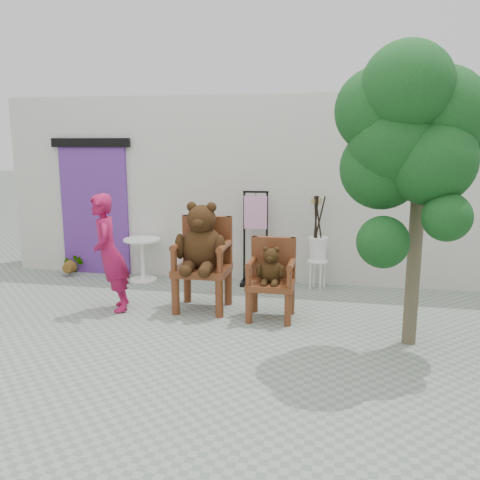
{
  "coord_description": "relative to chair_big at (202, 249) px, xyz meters",
  "views": [
    {
      "loc": [
        1.11,
        -5.44,
        2.28
      ],
      "look_at": [
        -0.19,
        1.23,
        0.95
      ],
      "focal_mm": 38.0,
      "sensor_mm": 36.0,
      "label": 1
    }
  ],
  "objects": [
    {
      "name": "ground_plane",
      "position": [
        0.68,
        -1.05,
        -0.85
      ],
      "size": [
        60.0,
        60.0,
        0.0
      ],
      "primitive_type": "plane",
      "color": "gray",
      "rests_on": "ground"
    },
    {
      "name": "stool_bucket",
      "position": [
        1.5,
        1.3,
        -0.21
      ],
      "size": [
        0.32,
        0.32,
        1.45
      ],
      "rotation": [
        0.0,
        0.0,
        -0.32
      ],
      "color": "white",
      "rests_on": "ground"
    },
    {
      "name": "cafe_table",
      "position": [
        -1.36,
        1.21,
        -0.41
      ],
      "size": [
        0.6,
        0.6,
        0.7
      ],
      "rotation": [
        0.0,
        0.0,
        -0.15
      ],
      "color": "white",
      "rests_on": "ground"
    },
    {
      "name": "display_stand",
      "position": [
        0.52,
        1.3,
        -0.26
      ],
      "size": [
        0.46,
        0.37,
        1.51
      ],
      "rotation": [
        0.0,
        0.0,
        0.03
      ],
      "color": "black",
      "rests_on": "ground"
    },
    {
      "name": "chair_small",
      "position": [
        0.97,
        -0.17,
        -0.25
      ],
      "size": [
        0.59,
        0.55,
        1.04
      ],
      "color": "#4E2410",
      "rests_on": "ground"
    },
    {
      "name": "potted_plant",
      "position": [
        -2.7,
        1.3,
        -0.66
      ],
      "size": [
        0.39,
        0.35,
        0.38
      ],
      "primitive_type": "imported",
      "rotation": [
        0.0,
        0.0,
        0.17
      ],
      "color": "black",
      "rests_on": "ground"
    },
    {
      "name": "tree",
      "position": [
        2.49,
        -0.97,
        1.48
      ],
      "size": [
        1.69,
        1.35,
        3.25
      ],
      "rotation": [
        0.0,
        0.0,
        0.37
      ],
      "color": "#443B29",
      "rests_on": "ground"
    },
    {
      "name": "back_wall",
      "position": [
        0.68,
        2.05,
        0.65
      ],
      "size": [
        9.0,
        1.0,
        3.0
      ],
      "primitive_type": "cube",
      "color": "beige",
      "rests_on": "ground"
    },
    {
      "name": "chair_big",
      "position": [
        0.0,
        0.0,
        0.0
      ],
      "size": [
        0.72,
        0.78,
        1.49
      ],
      "color": "#4E2410",
      "rests_on": "ground"
    },
    {
      "name": "person",
      "position": [
        -1.21,
        -0.3,
        -0.05
      ],
      "size": [
        0.58,
        0.68,
        1.59
      ],
      "primitive_type": "imported",
      "rotation": [
        0.0,
        0.0,
        -1.17
      ],
      "color": "maroon",
      "rests_on": "ground"
    },
    {
      "name": "doorway",
      "position": [
        -2.32,
        1.53,
        0.32
      ],
      "size": [
        1.4,
        0.11,
        2.33
      ],
      "color": "#582B81",
      "rests_on": "ground"
    }
  ]
}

